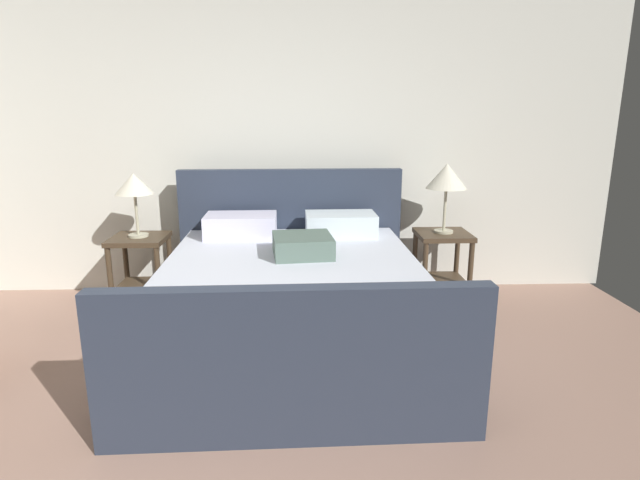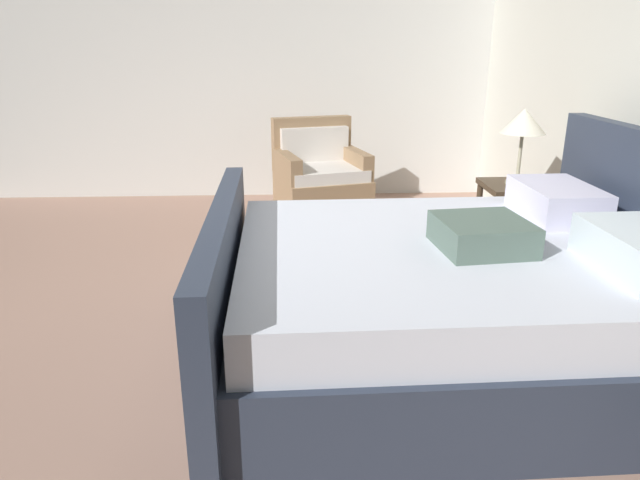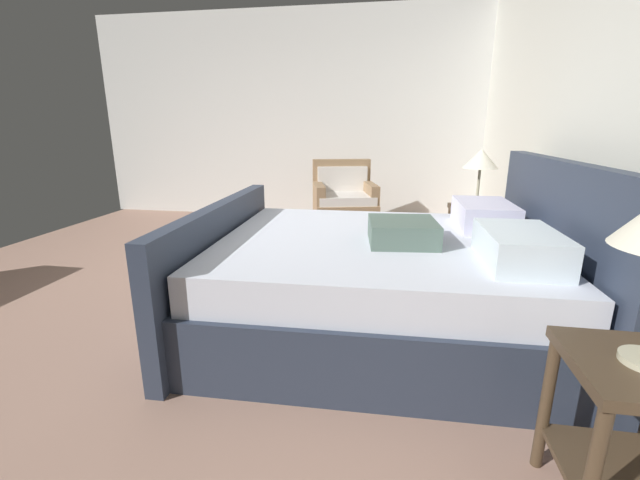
% 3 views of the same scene
% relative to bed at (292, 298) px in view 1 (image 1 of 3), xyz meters
% --- Properties ---
extents(wall_back, '(6.31, 0.12, 2.83)m').
position_rel_bed_xyz_m(wall_back, '(-0.27, 1.28, 1.07)').
color(wall_back, silver).
rests_on(wall_back, ground).
extents(bed, '(1.95, 2.26, 1.12)m').
position_rel_bed_xyz_m(bed, '(0.00, 0.00, 0.00)').
color(bed, '#2B3445').
rests_on(bed, ground).
extents(nightstand_right, '(0.44, 0.44, 0.60)m').
position_rel_bed_xyz_m(nightstand_right, '(1.27, 0.84, 0.06)').
color(nightstand_right, '#433323').
rests_on(nightstand_right, ground).
extents(table_lamp_right, '(0.34, 0.34, 0.58)m').
position_rel_bed_xyz_m(table_lamp_right, '(1.27, 0.84, 0.72)').
color(table_lamp_right, '#B7B293').
rests_on(table_lamp_right, nightstand_right).
extents(nightstand_left, '(0.44, 0.44, 0.60)m').
position_rel_bed_xyz_m(nightstand_left, '(-1.27, 0.79, 0.06)').
color(nightstand_left, '#433323').
rests_on(nightstand_left, ground).
extents(table_lamp_left, '(0.30, 0.30, 0.52)m').
position_rel_bed_xyz_m(table_lamp_left, '(-1.27, 0.79, 0.67)').
color(table_lamp_left, '#B7B293').
rests_on(table_lamp_left, nightstand_left).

